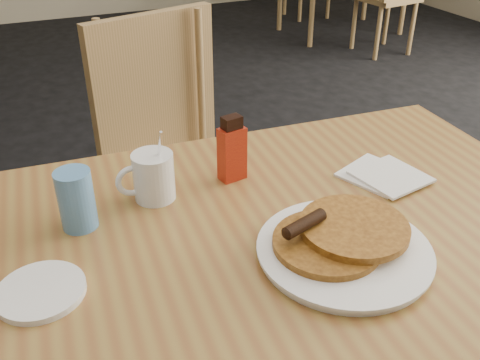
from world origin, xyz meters
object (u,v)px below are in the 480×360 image
syrup_bottle (232,151)px  pancake_plate (342,245)px  main_table (277,244)px  chair_main_far (167,144)px  coffee_mug (152,176)px  blue_tumbler (76,200)px

syrup_bottle → pancake_plate: bearing=-87.3°
main_table → chair_main_far: 0.77m
chair_main_far → pancake_plate: 0.90m
coffee_mug → pancake_plate: bearing=-32.2°
coffee_mug → blue_tumbler: (-0.16, -0.04, 0.01)m
chair_main_far → coffee_mug: size_ratio=5.96×
coffee_mug → syrup_bottle: 0.19m
main_table → pancake_plate: pancake_plate is taller
chair_main_far → blue_tumbler: 0.72m
syrup_bottle → blue_tumbler: 0.35m
main_table → coffee_mug: (-0.19, 0.21, 0.09)m
main_table → blue_tumbler: (-0.36, 0.16, 0.10)m
chair_main_far → coffee_mug: 0.62m
main_table → blue_tumbler: bearing=155.3°
pancake_plate → chair_main_far: bearing=95.4°
main_table → pancake_plate: (0.07, -0.12, 0.06)m
coffee_mug → main_table: bearing=-28.4°
blue_tumbler → coffee_mug: bearing=14.7°
main_table → coffee_mug: bearing=133.2°
chair_main_far → pancake_plate: size_ratio=3.05×
pancake_plate → syrup_bottle: syrup_bottle is taller
pancake_plate → coffee_mug: 0.42m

